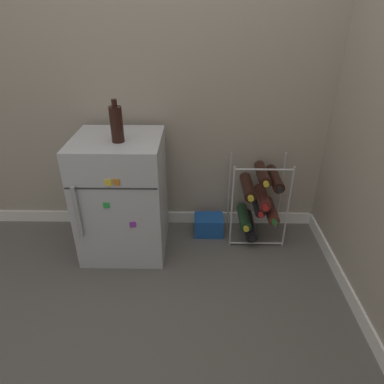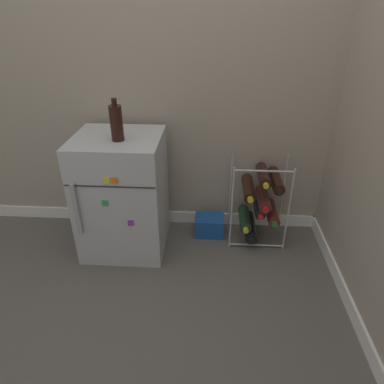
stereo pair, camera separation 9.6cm
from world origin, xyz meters
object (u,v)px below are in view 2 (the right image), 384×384
Objects in this scene: mini_fridge at (123,194)px; soda_box at (209,225)px; wine_rack at (259,202)px; fridge_top_bottle at (116,123)px.

soda_box is at bearing 15.02° from mini_fridge.
mini_fridge reaches higher than wine_rack.
wine_rack reaches higher than soda_box.
wine_rack is 2.51× the size of fridge_top_bottle.
wine_rack is (0.90, 0.12, -0.10)m from mini_fridge.
soda_box is (-0.33, 0.04, -0.23)m from wine_rack.
soda_box is 0.85× the size of fridge_top_bottle.
mini_fridge is 1.30× the size of wine_rack.
fridge_top_bottle reaches higher than wine_rack.
soda_box is (0.57, 0.15, -0.33)m from mini_fridge.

